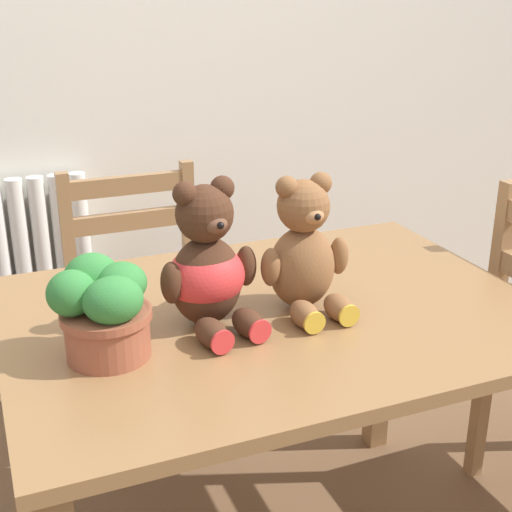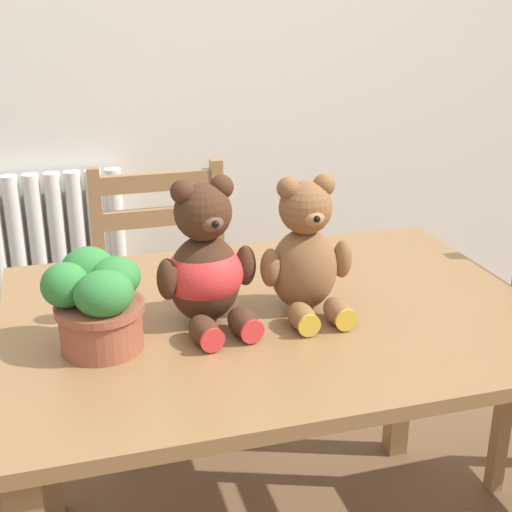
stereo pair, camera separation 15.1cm
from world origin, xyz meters
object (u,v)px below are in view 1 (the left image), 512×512
at_px(potted_plant, 104,308).
at_px(teddy_bear_right, 304,253).
at_px(teddy_bear_left, 208,269).
at_px(wooden_chair_behind, 143,300).

bearing_deg(potted_plant, teddy_bear_right, 6.79).
xyz_separation_m(teddy_bear_left, potted_plant, (-0.23, -0.06, -0.02)).
distance_m(teddy_bear_left, potted_plant, 0.24).
bearing_deg(wooden_chair_behind, teddy_bear_right, 102.84).
height_order(wooden_chair_behind, teddy_bear_left, teddy_bear_left).
height_order(wooden_chair_behind, teddy_bear_right, teddy_bear_right).
relative_size(teddy_bear_right, potted_plant, 1.54).
bearing_deg(teddy_bear_right, potted_plant, 5.21).
relative_size(wooden_chair_behind, teddy_bear_right, 2.87).
relative_size(teddy_bear_left, potted_plant, 1.60).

